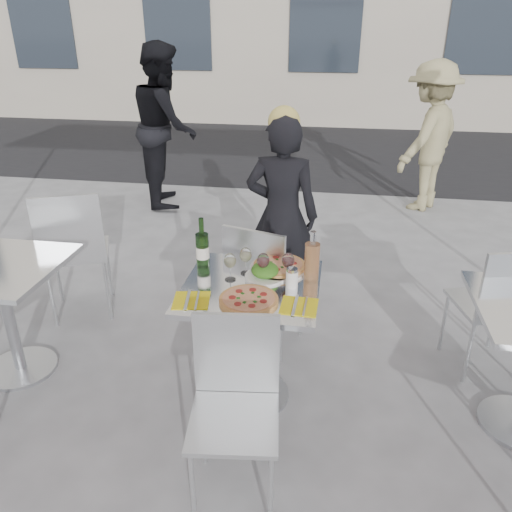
% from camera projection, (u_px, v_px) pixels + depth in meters
% --- Properties ---
extents(ground, '(80.00, 80.00, 0.00)m').
position_uv_depth(ground, '(252.00, 395.00, 2.98)').
color(ground, slate).
extents(street_asphalt, '(24.00, 5.00, 0.00)m').
position_uv_depth(street_asphalt, '(315.00, 148.00, 8.78)').
color(street_asphalt, black).
rests_on(street_asphalt, ground).
extents(main_table, '(0.72, 0.72, 0.75)m').
position_uv_depth(main_table, '(252.00, 318.00, 2.75)').
color(main_table, '#B7BABF').
rests_on(main_table, ground).
extents(side_table_left, '(0.72, 0.72, 0.75)m').
position_uv_depth(side_table_left, '(4.00, 296.00, 2.97)').
color(side_table_left, '#B7BABF').
rests_on(side_table_left, ground).
extents(chair_far, '(0.52, 0.53, 0.91)m').
position_uv_depth(chair_far, '(261.00, 279.00, 3.18)').
color(chair_far, silver).
rests_on(chair_far, ground).
extents(chair_near, '(0.44, 0.45, 0.86)m').
position_uv_depth(chair_near, '(235.00, 393.00, 2.23)').
color(chair_near, silver).
rests_on(chair_near, ground).
extents(side_chair_lfar, '(0.60, 0.60, 0.99)m').
position_uv_depth(side_chair_lfar, '(74.00, 245.00, 3.53)').
color(side_chair_lfar, silver).
rests_on(side_chair_lfar, ground).
extents(side_chair_rfar, '(0.49, 0.50, 0.89)m').
position_uv_depth(side_chair_rfar, '(500.00, 300.00, 2.95)').
color(side_chair_rfar, silver).
rests_on(side_chair_rfar, ground).
extents(woman_diner, '(0.55, 0.38, 1.47)m').
position_uv_depth(woman_diner, '(282.00, 216.00, 3.65)').
color(woman_diner, black).
rests_on(woman_diner, ground).
extents(pedestrian_a, '(0.95, 1.07, 1.85)m').
position_uv_depth(pedestrian_a, '(165.00, 126.00, 5.80)').
color(pedestrian_a, black).
rests_on(pedestrian_a, ground).
extents(pedestrian_b, '(1.11, 1.24, 1.67)m').
position_uv_depth(pedestrian_b, '(428.00, 137.00, 5.65)').
color(pedestrian_b, '#9A9063').
rests_on(pedestrian_b, ground).
extents(pizza_near, '(0.30, 0.30, 0.02)m').
position_uv_depth(pizza_near, '(249.00, 299.00, 2.50)').
color(pizza_near, tan).
rests_on(pizza_near, main_table).
extents(pizza_far, '(0.34, 0.34, 0.03)m').
position_uv_depth(pizza_far, '(279.00, 266.00, 2.82)').
color(pizza_far, white).
rests_on(pizza_far, main_table).
extents(salad_plate, '(0.22, 0.22, 0.09)m').
position_uv_depth(salad_plate, '(265.00, 271.00, 2.72)').
color(salad_plate, white).
rests_on(salad_plate, main_table).
extents(wine_bottle, '(0.07, 0.08, 0.29)m').
position_uv_depth(wine_bottle, '(202.00, 248.00, 2.81)').
color(wine_bottle, '#22491B').
rests_on(wine_bottle, main_table).
extents(carafe, '(0.08, 0.08, 0.29)m').
position_uv_depth(carafe, '(312.00, 262.00, 2.64)').
color(carafe, tan).
rests_on(carafe, main_table).
extents(sugar_shaker, '(0.06, 0.06, 0.11)m').
position_uv_depth(sugar_shaker, '(292.00, 278.00, 2.62)').
color(sugar_shaker, white).
rests_on(sugar_shaker, main_table).
extents(wineglass_white_a, '(0.07, 0.07, 0.16)m').
position_uv_depth(wineglass_white_a, '(230.00, 262.00, 2.66)').
color(wineglass_white_a, white).
rests_on(wineglass_white_a, main_table).
extents(wineglass_white_b, '(0.07, 0.07, 0.16)m').
position_uv_depth(wineglass_white_b, '(246.00, 256.00, 2.73)').
color(wineglass_white_b, white).
rests_on(wineglass_white_b, main_table).
extents(wineglass_red_a, '(0.07, 0.07, 0.16)m').
position_uv_depth(wineglass_red_a, '(263.00, 261.00, 2.67)').
color(wineglass_red_a, white).
rests_on(wineglass_red_a, main_table).
extents(wineglass_red_b, '(0.07, 0.07, 0.16)m').
position_uv_depth(wineglass_red_b, '(288.00, 261.00, 2.67)').
color(wineglass_red_b, white).
rests_on(wineglass_red_b, main_table).
extents(napkin_left, '(0.21, 0.21, 0.01)m').
position_uv_depth(napkin_left, '(191.00, 300.00, 2.51)').
color(napkin_left, yellow).
rests_on(napkin_left, main_table).
extents(napkin_right, '(0.19, 0.20, 0.01)m').
position_uv_depth(napkin_right, '(299.00, 306.00, 2.45)').
color(napkin_right, yellow).
rests_on(napkin_right, main_table).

